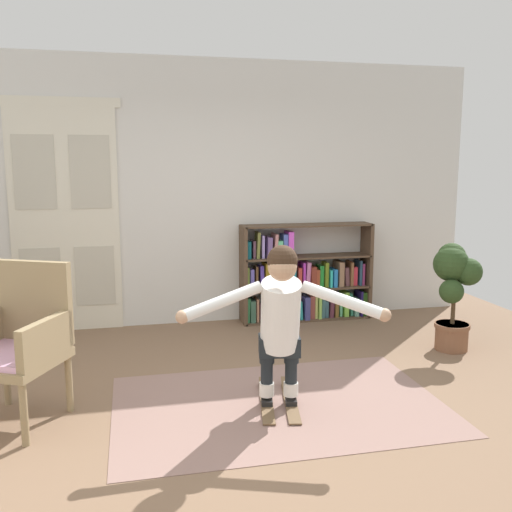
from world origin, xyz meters
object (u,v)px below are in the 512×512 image
potted_plant (454,285)px  wicker_chair (18,339)px  person_skier (281,314)px  skis_pair (278,400)px  bookshelf (302,280)px

potted_plant → wicker_chair: bearing=-169.7°
potted_plant → person_skier: person_skier is taller
wicker_chair → potted_plant: bearing=10.3°
skis_pair → person_skier: person_skier is taller
wicker_chair → person_skier: (1.80, -0.30, 0.15)m
person_skier → skis_pair: bearing=79.3°
skis_pair → person_skier: 0.73m
wicker_chair → person_skier: 1.83m
potted_plant → skis_pair: bearing=-156.7°
bookshelf → potted_plant: bookshelf is taller
person_skier → bookshelf: bearing=69.1°
bookshelf → person_skier: 2.50m
potted_plant → skis_pair: 2.21m
bookshelf → wicker_chair: bookshelf is taller
bookshelf → wicker_chair: 3.36m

